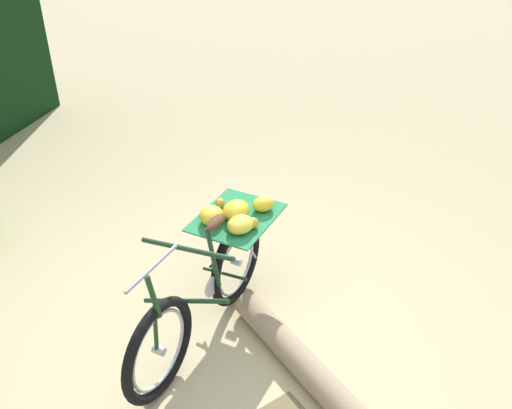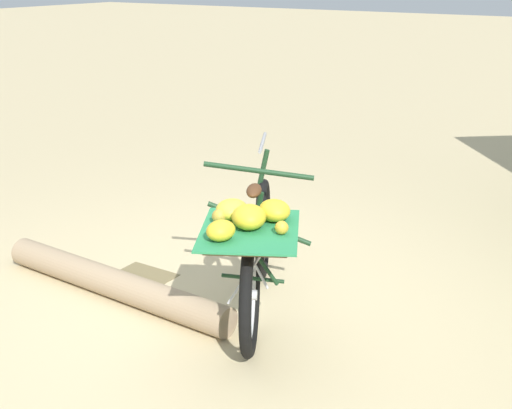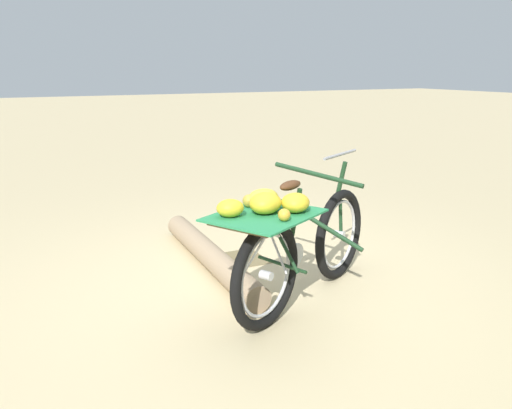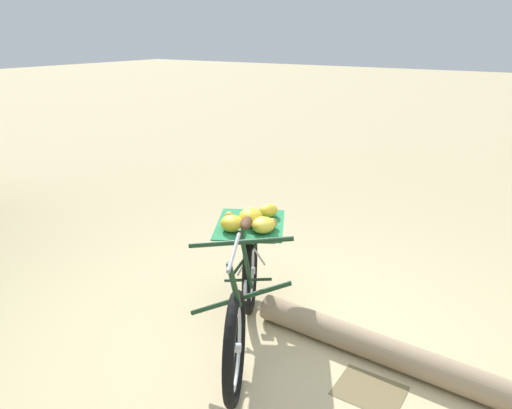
% 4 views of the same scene
% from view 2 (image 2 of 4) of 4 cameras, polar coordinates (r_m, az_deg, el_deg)
% --- Properties ---
extents(ground_plane, '(60.00, 60.00, 0.00)m').
position_cam_2_polar(ground_plane, '(4.59, -3.07, -8.88)').
color(ground_plane, '#C6B284').
extents(bicycle, '(1.11, 1.71, 1.03)m').
position_cam_2_polar(bicycle, '(4.30, -0.07, -3.67)').
color(bicycle, black).
rests_on(bicycle, ground_plane).
extents(fallen_log, '(1.98, 0.28, 0.20)m').
position_cam_2_polar(fallen_log, '(4.83, -11.78, -6.44)').
color(fallen_log, '#9E8466').
rests_on(fallen_log, ground_plane).
extents(leaf_litter_patch, '(0.44, 0.36, 0.01)m').
position_cam_2_polar(leaf_litter_patch, '(5.13, -9.51, -5.95)').
color(leaf_litter_patch, olive).
rests_on(leaf_litter_patch, ground_plane).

